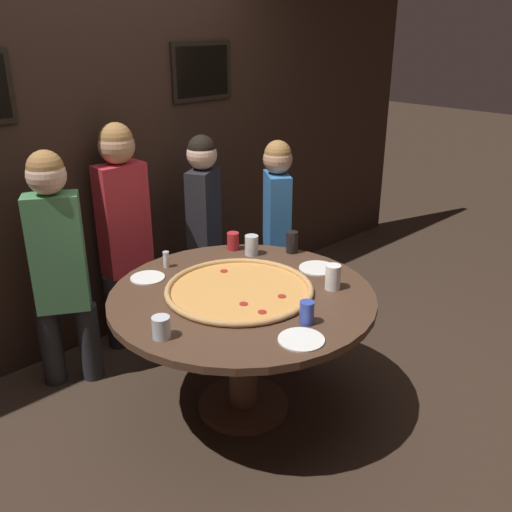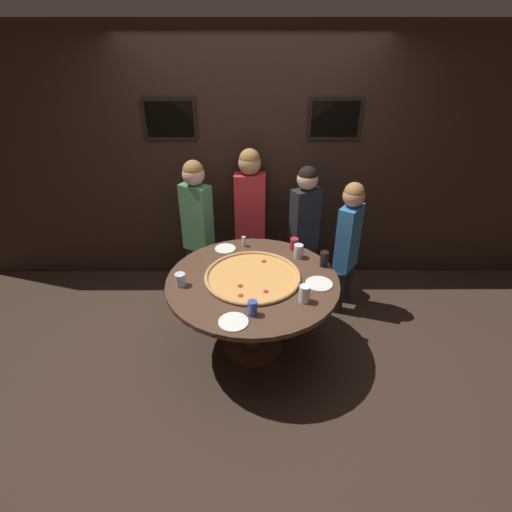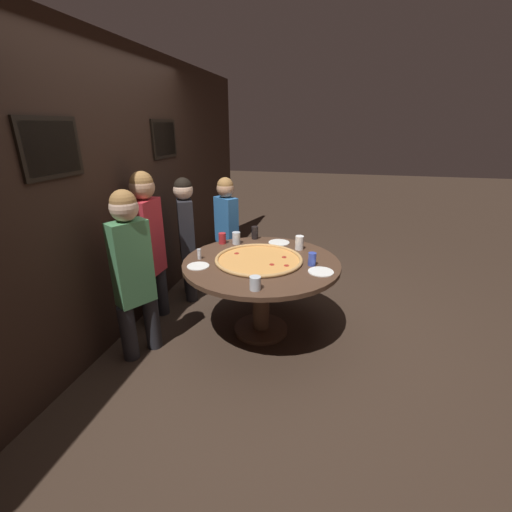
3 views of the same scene
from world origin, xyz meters
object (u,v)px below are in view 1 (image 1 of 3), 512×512
white_plate_right_side (148,278)px  diner_centre_back (124,224)px  drink_cup_by_shaker (292,242)px  diner_side_right (277,222)px  drink_cup_front_edge (252,245)px  drink_cup_far_right (333,277)px  white_plate_beside_cup (301,340)px  giant_pizza (239,290)px  diner_side_left (204,220)px  condiment_shaker (166,259)px  white_plate_left_side (318,268)px  drink_cup_near_right (233,241)px  drink_cup_near_left (307,313)px  drink_cup_far_left (161,327)px  diner_far_left (58,258)px  dining_table (242,318)px

white_plate_right_side → diner_centre_back: 0.65m
drink_cup_by_shaker → diner_side_right: (0.30, 0.42, -0.05)m
drink_cup_front_edge → white_plate_right_side: drink_cup_front_edge is taller
drink_cup_far_right → diner_side_right: bearing=60.6°
white_plate_beside_cup → white_plate_right_side: bearing=96.6°
giant_pizza → drink_cup_far_right: (0.39, -0.32, 0.05)m
diner_centre_back → drink_cup_front_edge: bearing=121.8°
drink_cup_front_edge → diner_side_left: size_ratio=0.09×
drink_cup_front_edge → condiment_shaker: (-0.49, 0.21, -0.01)m
white_plate_right_side → white_plate_left_side: 0.98m
drink_cup_near_right → drink_cup_front_edge: bearing=-80.4°
drink_cup_by_shaker → white_plate_left_side: drink_cup_by_shaker is taller
drink_cup_by_shaker → diner_side_right: size_ratio=0.10×
drink_cup_near_left → giant_pizza: bearing=90.2°
drink_cup_far_left → white_plate_left_side: (1.11, 0.01, -0.05)m
white_plate_beside_cup → drink_cup_far_right: bearing=24.9°
drink_cup_far_right → diner_far_left: (-0.95, 1.25, 0.01)m
drink_cup_near_left → drink_cup_by_shaker: bearing=47.1°
drink_cup_near_right → condiment_shaker: (-0.47, 0.07, -0.01)m
drink_cup_front_edge → drink_cup_far_right: size_ratio=0.91×
giant_pizza → diner_far_left: (-0.56, 0.92, 0.07)m
diner_side_right → drink_cup_by_shaker: bearing=-0.9°
drink_cup_front_edge → dining_table: bearing=-138.9°
diner_centre_back → white_plate_beside_cup: bearing=87.8°
drink_cup_far_left → drink_cup_near_right: size_ratio=0.94×
drink_cup_far_left → white_plate_right_side: (0.32, 0.59, -0.05)m
drink_cup_near_right → diner_side_right: size_ratio=0.08×
giant_pizza → drink_cup_near_right: bearing=51.0°
white_plate_left_side → diner_centre_back: diner_centre_back is taller
diner_side_right → condiment_shaker: bearing=-52.2°
diner_centre_back → diner_far_left: bearing=17.7°
drink_cup_near_right → diner_side_left: (0.15, 0.47, -0.01)m
white_plate_right_side → drink_cup_by_shaker: bearing=-19.1°
drink_cup_far_left → white_plate_beside_cup: drink_cup_far_left is taller
drink_cup_far_right → condiment_shaker: drink_cup_far_right is taller
drink_cup_far_left → white_plate_beside_cup: bearing=-46.3°
drink_cup_near_left → white_plate_beside_cup: 0.17m
white_plate_beside_cup → white_plate_left_side: 0.82m
drink_cup_by_shaker → drink_cup_near_right: drink_cup_by_shaker is taller
condiment_shaker → diner_side_right: diner_side_right is taller
drink_cup_near_right → white_plate_left_side: 0.59m
white_plate_left_side → drink_cup_near_right: bearing=104.9°
drink_cup_far_right → white_plate_left_side: (0.15, 0.23, -0.06)m
white_plate_left_side → diner_side_left: diner_side_left is taller
drink_cup_near_left → diner_side_right: diner_side_right is taller
white_plate_right_side → condiment_shaker: 0.19m
drink_cup_far_left → diner_side_right: 1.64m
diner_side_right → giant_pizza: bearing=-22.2°
drink_cup_far_right → condiment_shaker: 0.99m
giant_pizza → drink_cup_far_left: drink_cup_far_left is taller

